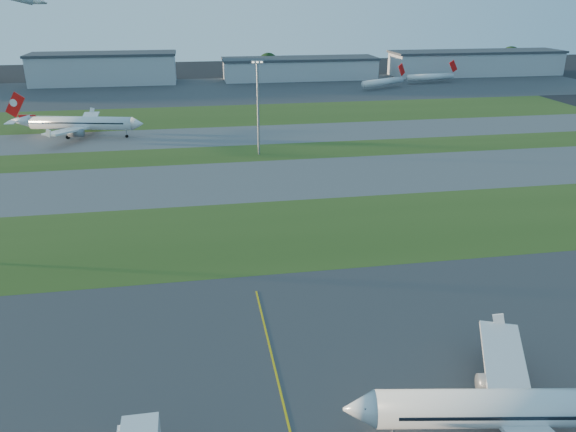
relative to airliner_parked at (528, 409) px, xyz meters
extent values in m
cube|color=#2F4918|center=(-27.99, 57.14, -4.03)|extent=(300.00, 34.00, 0.01)
cube|color=#515154|center=(-27.99, 90.14, -4.03)|extent=(300.00, 32.00, 0.01)
cube|color=#2F4918|center=(-27.99, 115.14, -4.03)|extent=(300.00, 18.00, 0.01)
cube|color=#515154|center=(-27.99, 137.14, -4.03)|extent=(300.00, 26.00, 0.01)
cube|color=#2F4918|center=(-27.99, 170.14, -4.03)|extent=(300.00, 40.00, 0.01)
cube|color=#333335|center=(-27.99, 230.14, -4.03)|extent=(400.00, 80.00, 0.01)
cylinder|color=silver|center=(-0.35, 0.06, 0.11)|extent=(29.85, 8.48, 3.75)
cube|color=silver|center=(1.90, 7.70, -0.38)|extent=(9.94, 15.37, 1.53)
cylinder|color=slate|center=(0.08, 5.79, -1.47)|extent=(4.46, 2.91, 2.27)
cylinder|color=silver|center=(-65.35, 143.22, 0.50)|extent=(32.47, 11.30, 4.10)
cube|color=red|center=(-85.33, 147.85, 6.00)|extent=(6.91, 1.95, 8.17)
cube|color=silver|center=(-64.46, 151.87, -0.04)|extent=(5.13, 16.27, 1.67)
cube|color=silver|center=(-68.35, 135.05, -0.04)|extent=(11.68, 16.62, 1.67)
cylinder|color=slate|center=(-63.41, 149.20, -1.23)|extent=(4.98, 3.44, 2.48)
cylinder|color=slate|center=(-66.24, 137.00, -1.23)|extent=(4.98, 3.44, 2.48)
cylinder|color=silver|center=(59.87, 221.08, -0.84)|extent=(24.36, 15.25, 3.20)
cube|color=red|center=(71.29, 227.30, 3.96)|extent=(4.69, 2.74, 6.16)
cylinder|color=silver|center=(89.44, 234.19, -0.84)|extent=(26.18, 7.23, 3.20)
cube|color=red|center=(102.28, 236.22, 3.96)|extent=(5.16, 1.11, 6.16)
cylinder|color=gray|center=(-12.99, 113.14, 8.46)|extent=(0.60, 0.60, 25.00)
cube|color=gray|center=(-12.99, 113.14, 21.36)|extent=(3.20, 0.50, 0.80)
cube|color=#FFF2CC|center=(-12.99, 113.14, 21.36)|extent=(2.80, 0.70, 0.35)
cube|color=#A3A5AB|center=(-72.99, 260.14, 2.96)|extent=(70.00, 22.00, 14.00)
cube|color=#383A3F|center=(-72.99, 260.14, 10.56)|extent=(71.40, 23.00, 1.20)
cube|color=#A3A5AB|center=(27.01, 260.14, 0.96)|extent=(80.00, 22.00, 10.00)
cube|color=#383A3F|center=(27.01, 260.14, 6.56)|extent=(81.60, 23.00, 1.20)
cube|color=#A3A5AB|center=(127.01, 260.14, 1.96)|extent=(95.00, 22.00, 12.00)
cube|color=#383A3F|center=(127.01, 260.14, 8.56)|extent=(96.90, 23.00, 1.20)
cylinder|color=black|center=(-47.99, 271.14, -2.24)|extent=(1.00, 1.00, 3.60)
sphere|color=black|center=(-47.99, 271.14, 1.81)|extent=(9.90, 9.90, 9.90)
cylinder|color=black|center=(12.01, 274.14, -1.94)|extent=(1.00, 1.00, 4.20)
sphere|color=black|center=(12.01, 274.14, 2.79)|extent=(11.55, 11.55, 11.55)
cylinder|color=black|center=(87.01, 272.14, -2.14)|extent=(1.00, 1.00, 3.80)
sphere|color=black|center=(87.01, 272.14, 2.14)|extent=(10.45, 10.45, 10.45)
cylinder|color=black|center=(157.01, 276.14, -1.74)|extent=(1.00, 1.00, 4.60)
sphere|color=black|center=(157.01, 276.14, 3.44)|extent=(12.65, 12.65, 12.65)
camera|label=1|loc=(-30.94, -39.79, 38.13)|focal=35.00mm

